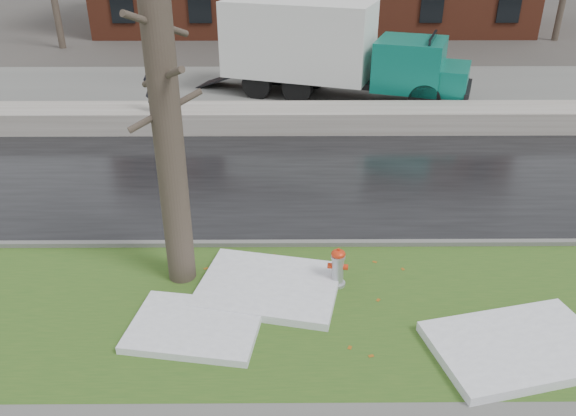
{
  "coord_description": "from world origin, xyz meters",
  "views": [
    {
      "loc": [
        0.18,
        -9.51,
        6.44
      ],
      "look_at": [
        0.25,
        0.92,
        1.0
      ],
      "focal_mm": 35.0,
      "sensor_mm": 36.0,
      "label": 1
    }
  ],
  "objects_px": {
    "box_truck": "(327,48)",
    "worker": "(153,88)",
    "fire_hydrant": "(338,266)",
    "tree": "(166,114)"
  },
  "relations": [
    {
      "from": "fire_hydrant",
      "to": "box_truck",
      "type": "bearing_deg",
      "value": 96.73
    },
    {
      "from": "tree",
      "to": "worker",
      "type": "height_order",
      "value": "tree"
    },
    {
      "from": "tree",
      "to": "box_truck",
      "type": "xyz_separation_m",
      "value": [
        3.7,
        12.64,
        -1.48
      ]
    },
    {
      "from": "tree",
      "to": "box_truck",
      "type": "bearing_deg",
      "value": 73.67
    },
    {
      "from": "worker",
      "to": "tree",
      "type": "bearing_deg",
      "value": 102.94
    },
    {
      "from": "tree",
      "to": "box_truck",
      "type": "distance_m",
      "value": 13.25
    },
    {
      "from": "fire_hydrant",
      "to": "worker",
      "type": "xyz_separation_m",
      "value": [
        -5.25,
        8.79,
        1.06
      ]
    },
    {
      "from": "box_truck",
      "to": "worker",
      "type": "xyz_separation_m",
      "value": [
        -5.88,
        -4.16,
        -0.38
      ]
    },
    {
      "from": "fire_hydrant",
      "to": "tree",
      "type": "bearing_deg",
      "value": -176.27
    },
    {
      "from": "tree",
      "to": "worker",
      "type": "relative_size",
      "value": 4.22
    }
  ]
}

